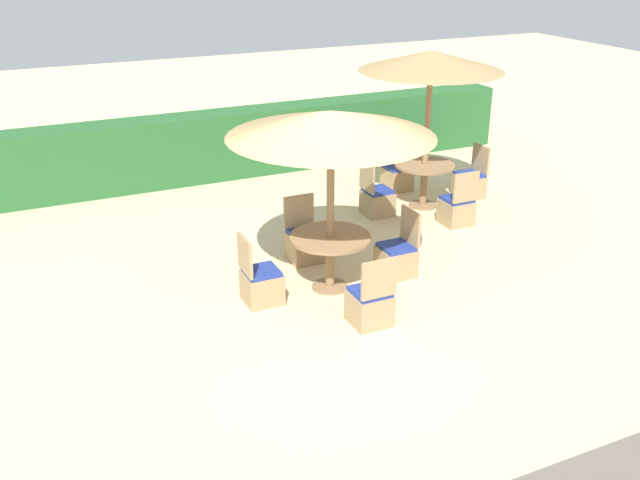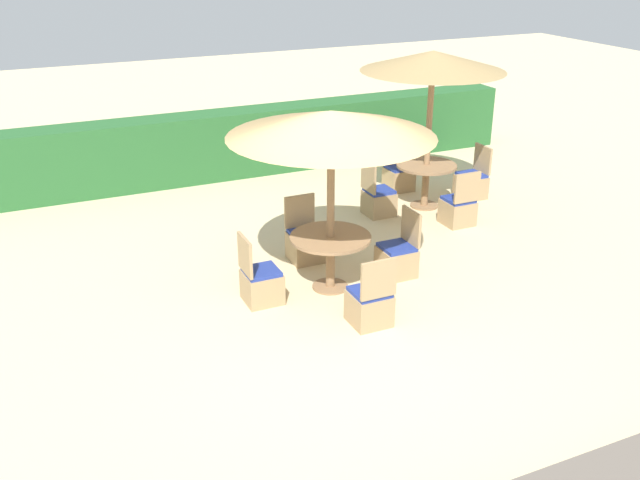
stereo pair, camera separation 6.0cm
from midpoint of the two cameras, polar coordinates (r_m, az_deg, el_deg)
The scene contains 14 objects.
ground_plane at distance 8.70m, azimuth 1.47°, elevation -6.89°, with size 40.00×40.00×0.00m, color beige.
hedge_row at distance 13.75m, azimuth -9.84°, elevation 7.30°, with size 13.00×0.70×1.25m, color #28602D.
parasol_back_right at distance 11.86m, azimuth 8.75°, elevation 13.92°, with size 2.35×2.35×2.65m.
round_table_back_right at distance 12.31m, azimuth 8.21°, elevation 5.27°, with size 1.02×1.02×0.76m.
patio_chair_back_right_east at distance 13.00m, azimuth 11.77°, elevation 4.49°, with size 0.46×0.46×0.93m.
patio_chair_back_right_south at distance 11.73m, azimuth 10.75°, elevation 2.47°, with size 0.46×0.46×0.93m.
patio_chair_back_right_west at distance 11.95m, azimuth 4.41°, elevation 3.23°, with size 0.46×0.46×0.93m.
patio_chair_back_right_north at distance 13.20m, azimuth 6.01°, elevation 5.16°, with size 0.46×0.46×0.93m.
parasol_center at distance 8.78m, azimuth 0.68°, elevation 9.22°, with size 2.60×2.60×2.40m.
round_table_center at distance 9.32m, azimuth 0.63°, elevation -0.58°, with size 1.07×1.07×0.75m.
patio_chair_center_north at distance 10.27m, azimuth -1.43°, elevation -0.24°, with size 0.46×0.46×0.93m.
patio_chair_center_west at distance 9.15m, azimuth -4.96°, elevation -3.46°, with size 0.46×0.46×0.93m.
patio_chair_center_east at distance 9.87m, azimuth 6.01°, elevation -1.38°, with size 0.46×0.46×0.93m.
patio_chair_center_south at distance 8.64m, azimuth 3.84°, elevation -5.15°, with size 0.46×0.46×0.93m.
Camera 1 is at (-3.37, -6.69, 4.42)m, focal length 40.00 mm.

